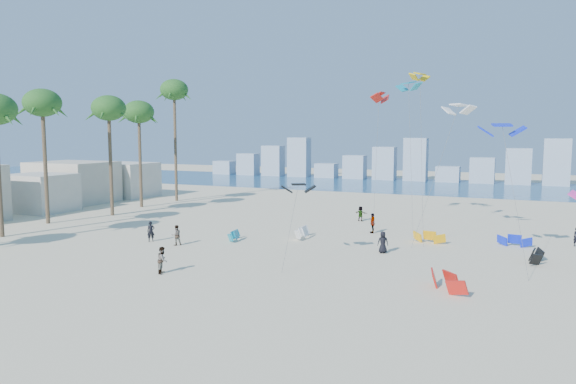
% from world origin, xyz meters
% --- Properties ---
extents(ground, '(220.00, 220.00, 0.00)m').
position_xyz_m(ground, '(0.00, 0.00, 0.00)').
color(ground, beige).
rests_on(ground, ground).
extents(ocean, '(220.00, 220.00, 0.00)m').
position_xyz_m(ocean, '(0.00, 72.00, 0.01)').
color(ocean, navy).
rests_on(ocean, ground).
extents(kitesurfer_near, '(0.76, 0.75, 1.77)m').
position_xyz_m(kitesurfer_near, '(-8.53, 12.70, 0.88)').
color(kitesurfer_near, black).
rests_on(kitesurfer_near, ground).
extents(kitesurfer_mid, '(0.94, 1.06, 1.80)m').
position_xyz_m(kitesurfer_mid, '(-1.10, 4.43, 0.90)').
color(kitesurfer_mid, gray).
rests_on(kitesurfer_mid, ground).
extents(kitesurfers_far, '(32.18, 19.25, 1.88)m').
position_xyz_m(kitesurfers_far, '(10.86, 20.44, 0.86)').
color(kitesurfers_far, black).
rests_on(kitesurfers_far, ground).
extents(grounded_kites, '(24.98, 17.59, 1.05)m').
position_xyz_m(grounded_kites, '(13.04, 17.02, 0.47)').
color(grounded_kites, '#0D83A1').
rests_on(grounded_kites, ground).
extents(flying_kites, '(26.29, 27.95, 14.97)m').
position_xyz_m(flying_kites, '(14.16, 22.30, 11.37)').
color(flying_kites, black).
rests_on(flying_kites, ground).
extents(palm_row, '(7.34, 44.80, 16.65)m').
position_xyz_m(palm_row, '(-22.61, 16.20, 11.89)').
color(palm_row, brown).
rests_on(palm_row, ground).
extents(beachfront_buildings, '(11.50, 43.00, 6.00)m').
position_xyz_m(beachfront_buildings, '(-33.69, 20.82, 2.67)').
color(beachfront_buildings, beige).
rests_on(beachfront_buildings, ground).
extents(distant_skyline, '(85.00, 3.00, 8.40)m').
position_xyz_m(distant_skyline, '(-1.19, 82.00, 3.09)').
color(distant_skyline, '#9EADBF').
rests_on(distant_skyline, ground).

